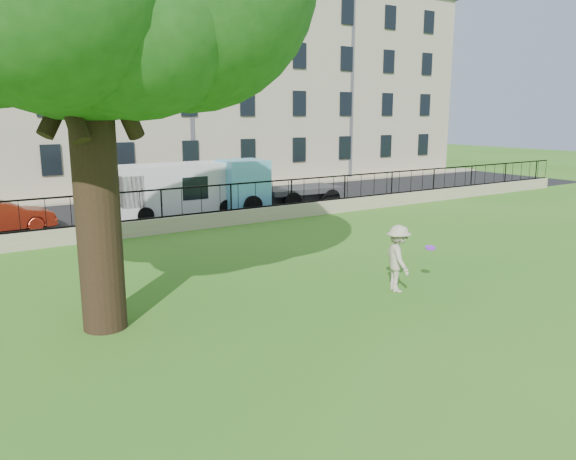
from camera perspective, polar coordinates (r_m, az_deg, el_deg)
ground at (r=12.26m, az=8.03°, el=-10.18°), size 120.00×120.00×0.00m
retaining_wall at (r=22.27m, az=-12.63°, el=0.46°), size 50.00×0.40×0.60m
iron_railing at (r=22.12m, az=-12.73°, el=2.62°), size 50.00×0.05×1.13m
street at (r=26.71m, az=-16.17°, el=1.48°), size 60.00×9.00×0.01m
sidewalk at (r=31.65m, az=-18.97°, el=2.96°), size 60.00×1.40×0.12m
building_row at (r=36.93m, az=-21.97°, el=14.61°), size 56.40×10.40×13.80m
man at (r=14.80m, az=11.11°, el=-2.86°), size 1.03×1.30×1.76m
frisbee at (r=15.30m, az=14.25°, el=-1.76°), size 0.29×0.28×0.12m
red_sedan at (r=24.34m, az=-27.09°, el=1.18°), size 3.90×1.55×1.26m
white_van at (r=25.88m, az=-11.16°, el=4.02°), size 5.58×2.19×2.34m
blue_truck at (r=27.26m, az=-0.97°, el=4.74°), size 5.93×2.37×2.44m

